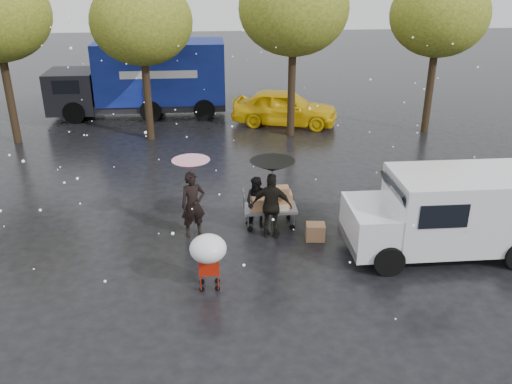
{
  "coord_description": "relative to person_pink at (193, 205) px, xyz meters",
  "views": [
    {
      "loc": [
        -0.92,
        -12.35,
        7.22
      ],
      "look_at": [
        0.23,
        1.0,
        1.32
      ],
      "focal_mm": 38.0,
      "sensor_mm": 36.0,
      "label": 1
    }
  ],
  "objects": [
    {
      "name": "ground",
      "position": [
        1.49,
        -1.17,
        -0.93
      ],
      "size": [
        90.0,
        90.0,
        0.0
      ],
      "primitive_type": "plane",
      "color": "black",
      "rests_on": "ground"
    },
    {
      "name": "umbrella_pink",
      "position": [
        -0.0,
        0.0,
        1.15
      ],
      "size": [
        1.02,
        1.02,
        2.23
      ],
      "color": "#4C4C4C",
      "rests_on": "ground"
    },
    {
      "name": "box_ground_far",
      "position": [
        4.44,
        0.22,
        -0.76
      ],
      "size": [
        0.54,
        0.49,
        0.34
      ],
      "primitive_type": "cube",
      "rotation": [
        0.0,
        0.0,
        0.42
      ],
      "color": "brown",
      "rests_on": "ground"
    },
    {
      "name": "person_black",
      "position": [
        2.14,
        -0.29,
        0.0
      ],
      "size": [
        1.17,
        0.69,
        1.87
      ],
      "primitive_type": "imported",
      "rotation": [
        0.0,
        0.0,
        2.91
      ],
      "color": "black",
      "rests_on": "ground"
    },
    {
      "name": "yellow_taxi",
      "position": [
        3.95,
        10.42,
        -0.12
      ],
      "size": [
        5.09,
        3.13,
        1.62
      ],
      "primitive_type": "imported",
      "rotation": [
        0.0,
        0.0,
        1.3
      ],
      "color": "yellow",
      "rests_on": "ground"
    },
    {
      "name": "tree_row",
      "position": [
        1.03,
        8.83,
        4.09
      ],
      "size": [
        21.6,
        4.4,
        7.12
      ],
      "color": "black",
      "rests_on": "ground"
    },
    {
      "name": "box_ground_near",
      "position": [
        3.32,
        -0.55,
        -0.7
      ],
      "size": [
        0.56,
        0.47,
        0.46
      ],
      "primitive_type": "cube",
      "rotation": [
        0.0,
        0.0,
        -0.11
      ],
      "color": "brown",
      "rests_on": "ground"
    },
    {
      "name": "person_pink",
      "position": [
        0.0,
        0.0,
        0.0
      ],
      "size": [
        0.78,
        0.62,
        1.87
      ],
      "primitive_type": "imported",
      "rotation": [
        0.0,
        0.0,
        0.28
      ],
      "color": "black",
      "rests_on": "ground"
    },
    {
      "name": "umbrella_black",
      "position": [
        2.14,
        -0.29,
        1.16
      ],
      "size": [
        1.2,
        1.2,
        2.25
      ],
      "color": "#4C4C4C",
      "rests_on": "ground"
    },
    {
      "name": "vendor_cart",
      "position": [
        2.25,
        0.37,
        -0.21
      ],
      "size": [
        1.52,
        0.8,
        1.27
      ],
      "color": "slate",
      "rests_on": "ground"
    },
    {
      "name": "blue_truck",
      "position": [
        -2.56,
        12.62,
        0.83
      ],
      "size": [
        8.3,
        2.6,
        3.5
      ],
      "color": "navy",
      "rests_on": "ground"
    },
    {
      "name": "person_middle",
      "position": [
        1.8,
        0.38,
        -0.18
      ],
      "size": [
        0.92,
        0.86,
        1.51
      ],
      "primitive_type": "imported",
      "rotation": [
        0.0,
        0.0,
        -0.52
      ],
      "color": "black",
      "rests_on": "ground"
    },
    {
      "name": "shopping_cart",
      "position": [
        0.4,
        -2.81,
        0.13
      ],
      "size": [
        0.84,
        0.84,
        1.46
      ],
      "color": "red",
      "rests_on": "ground"
    },
    {
      "name": "white_van",
      "position": [
        6.58,
        -1.5,
        0.23
      ],
      "size": [
        4.91,
        2.18,
        2.2
      ],
      "color": "silver",
      "rests_on": "ground"
    }
  ]
}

